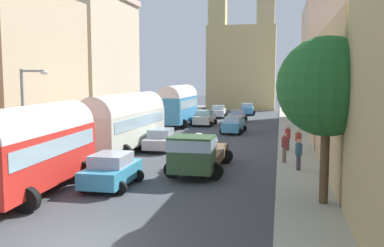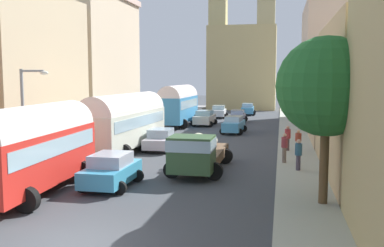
{
  "view_description": "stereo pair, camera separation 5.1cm",
  "coord_description": "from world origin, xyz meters",
  "views": [
    {
      "loc": [
        6.13,
        -12.05,
        5.22
      ],
      "look_at": [
        0.0,
        18.09,
        1.87
      ],
      "focal_mm": 40.87,
      "sensor_mm": 36.0,
      "label": 1
    },
    {
      "loc": [
        6.19,
        -12.04,
        5.22
      ],
      "look_at": [
        0.0,
        18.09,
        1.87
      ],
      "focal_mm": 40.87,
      "sensor_mm": 36.0,
      "label": 2
    }
  ],
  "objects": [
    {
      "name": "parked_bus_0",
      "position": [
        -4.5,
        5.19,
        2.19
      ],
      "size": [
        3.43,
        8.42,
        3.96
      ],
      "color": "red",
      "rests_on": "ground"
    },
    {
      "name": "ground_plane",
      "position": [
        0.0,
        27.0,
        0.0
      ],
      "size": [
        154.0,
        154.0,
        0.0
      ],
      "primitive_type": "plane",
      "color": "#404449"
    },
    {
      "name": "building_right_2",
      "position": [
        11.15,
        24.99,
        3.75
      ],
      "size": [
        5.31,
        11.47,
        7.5
      ],
      "color": "tan",
      "rests_on": "ground"
    },
    {
      "name": "pedestrian_3",
      "position": [
        7.3,
        16.65,
        1.0
      ],
      "size": [
        0.52,
        0.52,
        1.77
      ],
      "color": "slate",
      "rests_on": "ground"
    },
    {
      "name": "car_4",
      "position": [
        -2.09,
        17.31,
        0.77
      ],
      "size": [
        2.36,
        3.78,
        1.53
      ],
      "color": "silver",
      "rests_on": "ground"
    },
    {
      "name": "cargo_truck_0",
      "position": [
        1.83,
        10.67,
        1.16
      ],
      "size": [
        3.1,
        7.1,
        2.24
      ],
      "color": "#335230",
      "rests_on": "ground"
    },
    {
      "name": "streetlamp_near",
      "position": [
        -6.28,
        7.6,
        3.36
      ],
      "size": [
        1.54,
        0.28,
        5.57
      ],
      "color": "gray",
      "rests_on": "ground"
    },
    {
      "name": "pedestrian_0",
      "position": [
        7.15,
        11.89,
        1.05
      ],
      "size": [
        0.44,
        0.44,
        1.84
      ],
      "color": "#463C4E",
      "rests_on": "ground"
    },
    {
      "name": "parked_bus_1",
      "position": [
        -4.41,
        16.5,
        2.2
      ],
      "size": [
        3.65,
        10.04,
        4.01
      ],
      "color": "silver",
      "rests_on": "ground"
    },
    {
      "name": "sidewalk_right",
      "position": [
        7.25,
        27.0,
        0.07
      ],
      "size": [
        2.5,
        70.0,
        0.14
      ],
      "primitive_type": "cube",
      "color": "#A9AE9F",
      "rests_on": "ground"
    },
    {
      "name": "pedestrian_1",
      "position": [
        6.41,
        13.88,
        1.08
      ],
      "size": [
        0.39,
        0.39,
        1.89
      ],
      "color": "#746157",
      "rests_on": "ground"
    },
    {
      "name": "car_5",
      "position": [
        -1.75,
        33.2,
        0.81
      ],
      "size": [
        2.41,
        4.0,
        1.61
      ],
      "color": "beige",
      "rests_on": "ground"
    },
    {
      "name": "building_left_2",
      "position": [
        -10.84,
        26.25,
        6.43
      ],
      "size": [
        5.14,
        11.87,
        12.82
      ],
      "color": "beige",
      "rests_on": "ground"
    },
    {
      "name": "car_6",
      "position": [
        -1.5,
        42.09,
        0.79
      ],
      "size": [
        2.31,
        3.76,
        1.56
      ],
      "color": "silver",
      "rests_on": "ground"
    },
    {
      "name": "car_0",
      "position": [
        1.95,
        27.66,
        0.8
      ],
      "size": [
        2.28,
        4.26,
        1.59
      ],
      "color": "#4495C9",
      "rests_on": "ground"
    },
    {
      "name": "car_1",
      "position": [
        1.36,
        37.2,
        0.72
      ],
      "size": [
        2.14,
        3.64,
        1.4
      ],
      "color": "slate",
      "rests_on": "ground"
    },
    {
      "name": "parked_bus_2",
      "position": [
        -4.37,
        32.26,
        2.37
      ],
      "size": [
        3.37,
        8.27,
        4.27
      ],
      "color": "teal",
      "rests_on": "ground"
    },
    {
      "name": "building_right_1",
      "position": [
        11.15,
        12.04,
        4.01
      ],
      "size": [
        5.29,
        12.73,
        8.01
      ],
      "color": "tan",
      "rests_on": "ground"
    },
    {
      "name": "building_right_3",
      "position": [
        10.63,
        38.42,
        6.46
      ],
      "size": [
        4.26,
        14.21,
        12.93
      ],
      "color": "beige",
      "rests_on": "ground"
    },
    {
      "name": "sidewalk_left",
      "position": [
        -7.25,
        27.0,
        0.07
      ],
      "size": [
        2.5,
        70.0,
        0.14
      ],
      "primitive_type": "cube",
      "color": "#A9A4A4",
      "rests_on": "ground"
    },
    {
      "name": "pedestrian_2",
      "position": [
        6.65,
        18.24,
        1.04
      ],
      "size": [
        0.52,
        0.52,
        1.84
      ],
      "color": "#554143",
      "rests_on": "ground"
    },
    {
      "name": "car_3",
      "position": [
        -1.61,
        6.97,
        0.8
      ],
      "size": [
        2.41,
        3.86,
        1.6
      ],
      "color": "#3997C1",
      "rests_on": "ground"
    },
    {
      "name": "car_2",
      "position": [
        1.73,
        46.97,
        0.79
      ],
      "size": [
        2.27,
        3.97,
        1.57
      ],
      "color": "#3D8BBF",
      "rests_on": "ground"
    },
    {
      "name": "distant_church",
      "position": [
        -0.0,
        57.05,
        7.45
      ],
      "size": [
        10.46,
        6.17,
        20.02
      ],
      "color": "tan",
      "rests_on": "ground"
    },
    {
      "name": "building_left_1",
      "position": [
        -11.29,
        14.31,
        5.32
      ],
      "size": [
        5.58,
        10.63,
        10.64
      ],
      "color": "tan",
      "rests_on": "ground"
    },
    {
      "name": "roadside_tree_0",
      "position": [
        7.9,
        5.78,
        4.8
      ],
      "size": [
        3.94,
        3.94,
        6.79
      ],
      "color": "brown",
      "rests_on": "ground"
    }
  ]
}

